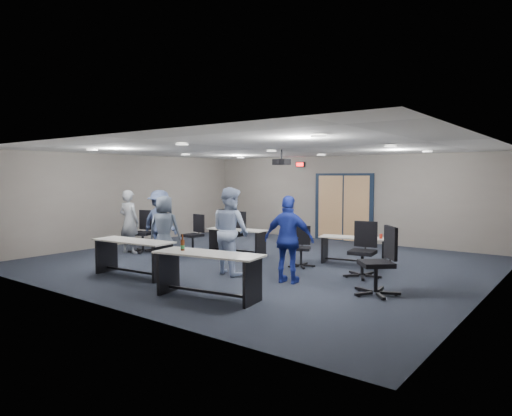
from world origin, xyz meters
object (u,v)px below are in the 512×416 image
Objects in this scene: person_back at (160,222)px; person_plaid at (164,228)px; table_front_right at (208,267)px; chair_loose_right at (376,261)px; table_front_left at (133,252)px; chair_back_a at (193,234)px; chair_back_d at (362,250)px; table_back_left at (237,237)px; person_gray at (129,222)px; chair_back_b at (233,233)px; person_navy at (289,239)px; chair_loose_left at (143,232)px; chair_back_c at (301,247)px; person_lightblue at (230,231)px; table_back_right at (354,246)px.

person_plaid is at bearing 140.02° from person_back.
table_front_right is 2.90m from chair_loose_right.
table_front_left is 1.57× the size of chair_loose_right.
person_plaid is at bearing 140.00° from table_front_right.
chair_back_d reaches higher than chair_back_a.
person_gray is (-2.37, -1.67, 0.40)m from table_back_left.
table_front_right is at bearing -58.12° from chair_back_b.
chair_loose_right is at bearing 170.07° from person_back.
person_back is at bearing 176.62° from chair_back_d.
table_back_left is 0.99× the size of person_navy.
table_front_right reaches higher than table_front_left.
chair_loose_right reaches higher than chair_back_a.
chair_loose_left reaches higher than chair_back_d.
chair_loose_right is 6.97m from person_gray.
chair_back_c is (2.38, -0.45, -0.10)m from chair_back_b.
chair_back_a is at bearing -157.42° from table_back_left.
person_lightblue is (-0.80, -1.52, 0.45)m from chair_back_c.
chair_back_c is at bearing -104.23° from person_lightblue.
person_back is (-3.99, -0.68, 0.38)m from chair_back_c.
chair_back_d is 0.62× the size of person_lightblue.
chair_back_c is at bearing -7.32° from chair_loose_left.
table_back_left is 4.95m from chair_loose_right.
chair_back_a reaches higher than table_back_right.
person_plaid is at bearing -173.99° from chair_back_d.
person_back is at bearing -63.55° from person_plaid.
table_front_left is 1.12× the size of table_back_left.
table_back_right is 0.98× the size of person_navy.
person_back is (-0.64, -0.58, 0.33)m from chair_back_a.
chair_loose_right reaches higher than chair_back_b.
chair_loose_left is (-2.09, -1.32, 0.01)m from chair_back_b.
chair_back_a is at bearing 128.41° from table_front_right.
table_back_right is at bearing -164.59° from person_back.
chair_loose_left is at bearing -173.24° from table_back_right.
person_plaid is at bearing -69.39° from chair_back_a.
table_front_right is 1.84m from person_navy.
table_front_left is 3.00m from chair_loose_left.
chair_back_d is at bearing 30.05° from table_front_left.
table_front_left is at bearing -60.79° from chair_loose_left.
chair_back_a is 0.91× the size of chair_loose_left.
person_lightblue is 3.30m from person_back.
table_front_right is at bearing -112.16° from table_back_right.
person_back is at bearing -151.95° from table_back_left.
person_gray is at bearing 32.74° from person_back.
table_front_right reaches higher than chair_back_a.
table_back_right is 5.62m from chair_loose_left.
table_back_right is 1.49× the size of chair_back_b.
person_gray is at bearing -151.25° from table_back_left.
chair_back_b is at bearing 177.25° from table_back_right.
chair_back_c is 0.58× the size of person_plaid.
table_back_right is 3.06m from person_lightblue.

